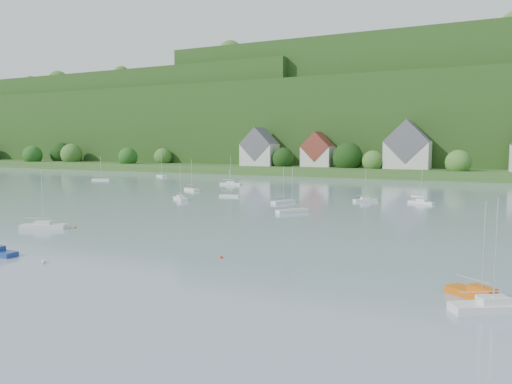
# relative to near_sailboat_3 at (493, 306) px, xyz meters

# --- Properties ---
(far_shore_strip) EXTENTS (600.00, 60.00, 3.00)m
(far_shore_strip) POSITION_rel_near_sailboat_3_xyz_m (-34.02, 161.13, 1.06)
(far_shore_strip) COLOR #2D5720
(far_shore_strip) RESTS_ON ground
(forested_ridge) EXTENTS (620.00, 181.22, 69.89)m
(forested_ridge) POSITION_rel_near_sailboat_3_xyz_m (-33.62, 229.70, 22.44)
(forested_ridge) COLOR #173912
(forested_ridge) RESTS_ON ground
(village_building_0) EXTENTS (14.00, 10.40, 16.00)m
(village_building_0) POSITION_rel_near_sailboat_3_xyz_m (-89.02, 148.13, 9.07)
(village_building_0) COLOR #BCB7AC
(village_building_0) RESTS_ON far_shore_strip
(village_building_1) EXTENTS (12.00, 9.36, 14.00)m
(village_building_1) POSITION_rel_near_sailboat_3_xyz_m (-64.02, 150.13, 8.31)
(village_building_1) COLOR #BCB7AC
(village_building_1) RESTS_ON far_shore_strip
(village_building_2) EXTENTS (16.00, 11.44, 18.00)m
(village_building_2) POSITION_rel_near_sailboat_3_xyz_m (-29.02, 149.13, 9.83)
(village_building_2) COLOR #BCB7AC
(village_building_2) RESTS_ON far_shore_strip
(near_sailboat_3) EXTENTS (6.22, 4.67, 8.37)m
(near_sailboat_3) POSITION_rel_near_sailboat_3_xyz_m (0.00, 0.00, 0.00)
(near_sailboat_3) COLOR silver
(near_sailboat_3) RESTS_ON ground
(near_sailboat_5) EXTENTS (5.68, 4.64, 7.82)m
(near_sailboat_5) POSITION_rel_near_sailboat_3_xyz_m (-0.81, 2.54, -0.02)
(near_sailboat_5) COLOR #D75C0C
(near_sailboat_5) RESTS_ON ground
(near_sailboat_6) EXTENTS (6.45, 4.42, 8.54)m
(near_sailboat_6) POSITION_rel_near_sailboat_3_xyz_m (-58.47, 10.79, 0.00)
(near_sailboat_6) COLOR silver
(near_sailboat_6) RESTS_ON ground
(mooring_buoy_1) EXTENTS (0.50, 0.50, 0.50)m
(mooring_buoy_1) POSITION_rel_near_sailboat_3_xyz_m (-41.60, -3.82, -0.44)
(mooring_buoy_1) COLOR silver
(mooring_buoy_1) RESTS_ON ground
(mooring_buoy_2) EXTENTS (0.38, 0.38, 0.38)m
(mooring_buoy_2) POSITION_rel_near_sailboat_3_xyz_m (-26.25, 5.97, -0.44)
(mooring_buoy_2) COLOR red
(mooring_buoy_2) RESTS_ON ground
(mooring_buoy_3) EXTENTS (0.38, 0.38, 0.38)m
(mooring_buoy_3) POSITION_rel_near_sailboat_3_xyz_m (-54.64, 13.03, -0.44)
(mooring_buoy_3) COLOR red
(mooring_buoy_3) RESTS_ON ground
(far_sailboat_cluster) EXTENTS (198.07, 72.70, 8.71)m
(far_sailboat_cluster) POSITION_rel_near_sailboat_3_xyz_m (-24.30, 78.08, -0.07)
(far_sailboat_cluster) COLOR silver
(far_sailboat_cluster) RESTS_ON ground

